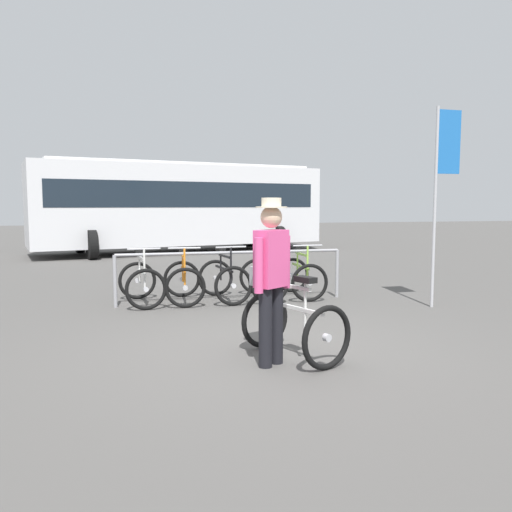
% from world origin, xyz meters
% --- Properties ---
extents(ground_plane, '(80.00, 80.00, 0.00)m').
position_xyz_m(ground_plane, '(0.00, 0.00, 0.00)').
color(ground_plane, '#514F4C').
extents(bike_rack_rail, '(3.91, 0.12, 0.88)m').
position_xyz_m(bike_rack_rail, '(0.26, 2.92, 0.68)').
color(bike_rack_rail, '#99999E').
rests_on(bike_rack_rail, ground).
extents(racked_bike_white, '(0.75, 1.15, 0.97)m').
position_xyz_m(racked_bike_white, '(-1.24, 3.12, 0.37)').
color(racked_bike_white, black).
rests_on(racked_bike_white, ground).
extents(racked_bike_orange, '(0.74, 1.15, 0.97)m').
position_xyz_m(racked_bike_orange, '(-0.54, 3.11, 0.37)').
color(racked_bike_orange, black).
rests_on(racked_bike_orange, ground).
extents(racked_bike_black, '(0.77, 1.18, 0.98)m').
position_xyz_m(racked_bike_black, '(0.16, 3.10, 0.37)').
color(racked_bike_black, black).
rests_on(racked_bike_black, ground).
extents(racked_bike_teal, '(0.72, 1.12, 0.97)m').
position_xyz_m(racked_bike_teal, '(0.86, 3.09, 0.37)').
color(racked_bike_teal, black).
rests_on(racked_bike_teal, ground).
extents(racked_bike_lime, '(0.70, 1.13, 0.97)m').
position_xyz_m(racked_bike_lime, '(1.56, 3.08, 0.37)').
color(racked_bike_lime, black).
rests_on(racked_bike_lime, ground).
extents(featured_bicycle, '(1.01, 1.26, 0.97)m').
position_xyz_m(featured_bicycle, '(0.15, -0.35, 0.45)').
color(featured_bicycle, black).
rests_on(featured_bicycle, ground).
extents(person_with_featured_bike, '(0.45, 0.36, 1.72)m').
position_xyz_m(person_with_featured_bike, '(-0.13, -0.61, 0.95)').
color(person_with_featured_bike, black).
rests_on(person_with_featured_bike, ground).
extents(bus_distant, '(10.30, 4.68, 3.08)m').
position_xyz_m(bus_distant, '(0.62, 12.71, 1.74)').
color(bus_distant, silver).
rests_on(bus_distant, ground).
extents(banner_flag, '(0.45, 0.05, 3.20)m').
position_xyz_m(banner_flag, '(3.43, 1.64, 2.23)').
color(banner_flag, '#B2B2B7').
rests_on(banner_flag, ground).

